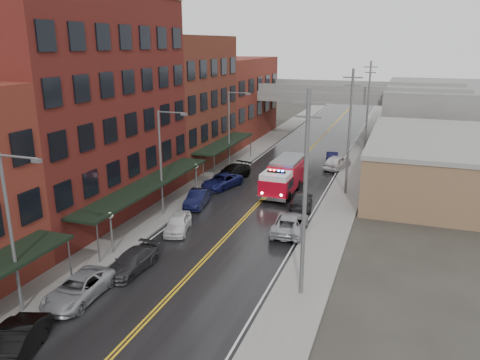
% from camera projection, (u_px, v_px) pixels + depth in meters
% --- Properties ---
extents(road, '(11.00, 160.00, 0.02)m').
position_uv_depth(road, '(259.00, 202.00, 43.38)').
color(road, black).
rests_on(road, ground).
extents(sidewalk_left, '(3.00, 160.00, 0.15)m').
position_uv_depth(sidewalk_left, '(188.00, 193.00, 45.70)').
color(sidewalk_left, slate).
rests_on(sidewalk_left, ground).
extents(sidewalk_right, '(3.00, 160.00, 0.15)m').
position_uv_depth(sidewalk_right, '(339.00, 211.00, 41.02)').
color(sidewalk_right, slate).
rests_on(sidewalk_right, ground).
extents(curb_left, '(0.30, 160.00, 0.15)m').
position_uv_depth(curb_left, '(204.00, 195.00, 45.17)').
color(curb_left, gray).
rests_on(curb_left, ground).
extents(curb_right, '(0.30, 160.00, 0.15)m').
position_uv_depth(curb_right, '(320.00, 208.00, 41.55)').
color(curb_right, gray).
rests_on(curb_right, ground).
extents(brick_building_b, '(9.00, 20.00, 18.00)m').
position_uv_depth(brick_building_b, '(83.00, 108.00, 38.77)').
color(brick_building_b, maroon).
rests_on(brick_building_b, ground).
extents(brick_building_c, '(9.00, 15.00, 15.00)m').
position_uv_depth(brick_building_c, '(179.00, 102.00, 55.02)').
color(brick_building_c, brown).
rests_on(brick_building_c, ground).
extents(brick_building_far, '(9.00, 20.00, 12.00)m').
position_uv_depth(brick_building_far, '(231.00, 99.00, 71.26)').
color(brick_building_far, maroon).
rests_on(brick_building_far, ground).
extents(tan_building, '(14.00, 22.00, 5.00)m').
position_uv_depth(tan_building, '(443.00, 165.00, 46.58)').
color(tan_building, brown).
rests_on(tan_building, ground).
extents(right_far_block, '(18.00, 30.00, 8.00)m').
position_uv_depth(right_far_block, '(447.00, 111.00, 72.63)').
color(right_far_block, slate).
rests_on(right_far_block, ground).
extents(awning_1, '(2.60, 18.00, 3.09)m').
position_uv_depth(awning_1, '(148.00, 184.00, 38.61)').
color(awning_1, black).
rests_on(awning_1, ground).
extents(awning_2, '(2.60, 13.00, 3.09)m').
position_uv_depth(awning_2, '(225.00, 143.00, 54.43)').
color(awning_2, black).
rests_on(awning_2, ground).
extents(globe_lamp_1, '(0.44, 0.44, 3.12)m').
position_uv_depth(globe_lamp_1, '(111.00, 223.00, 32.13)').
color(globe_lamp_1, '#59595B').
rests_on(globe_lamp_1, ground).
extents(globe_lamp_2, '(0.44, 0.44, 3.12)m').
position_uv_depth(globe_lamp_2, '(196.00, 172.00, 44.78)').
color(globe_lamp_2, '#59595B').
rests_on(globe_lamp_2, ground).
extents(street_lamp_0, '(2.64, 0.22, 9.00)m').
position_uv_depth(street_lamp_0, '(13.00, 225.00, 24.13)').
color(street_lamp_0, '#59595B').
rests_on(street_lamp_0, ground).
extents(street_lamp_1, '(2.64, 0.22, 9.00)m').
position_uv_depth(street_lamp_1, '(163.00, 157.00, 38.59)').
color(street_lamp_1, '#59595B').
rests_on(street_lamp_1, ground).
extents(street_lamp_2, '(2.64, 0.22, 9.00)m').
position_uv_depth(street_lamp_2, '(231.00, 126.00, 53.05)').
color(street_lamp_2, '#59595B').
rests_on(street_lamp_2, ground).
extents(utility_pole_0, '(1.80, 0.24, 12.00)m').
position_uv_depth(utility_pole_0, '(305.00, 193.00, 25.73)').
color(utility_pole_0, '#59595B').
rests_on(utility_pole_0, ground).
extents(utility_pole_1, '(1.80, 0.24, 12.00)m').
position_uv_depth(utility_pole_1, '(349.00, 131.00, 43.81)').
color(utility_pole_1, '#59595B').
rests_on(utility_pole_1, ground).
extents(utility_pole_2, '(1.80, 0.24, 12.00)m').
position_uv_depth(utility_pole_2, '(368.00, 105.00, 61.89)').
color(utility_pole_2, '#59595B').
rests_on(utility_pole_2, ground).
extents(overpass, '(40.00, 10.00, 7.50)m').
position_uv_depth(overpass, '(323.00, 99.00, 70.61)').
color(overpass, slate).
rests_on(overpass, ground).
extents(fire_truck, '(3.61, 8.60, 3.11)m').
position_uv_depth(fire_truck, '(284.00, 175.00, 46.07)').
color(fire_truck, '#B4081B').
rests_on(fire_truck, ground).
extents(parked_car_left_1, '(3.01, 5.01, 1.56)m').
position_uv_depth(parked_car_left_1, '(13.00, 346.00, 21.60)').
color(parked_car_left_1, black).
rests_on(parked_car_left_1, ground).
extents(parked_car_left_2, '(2.52, 5.07, 1.38)m').
position_uv_depth(parked_car_left_2, '(79.00, 289.00, 26.81)').
color(parked_car_left_2, gray).
rests_on(parked_car_left_2, ground).
extents(parked_car_left_3, '(2.04, 4.63, 1.32)m').
position_uv_depth(parked_car_left_3, '(132.00, 262.00, 30.19)').
color(parked_car_left_3, '#29292C').
rests_on(parked_car_left_3, ground).
extents(parked_car_left_4, '(2.72, 4.46, 1.42)m').
position_uv_depth(parked_car_left_4, '(178.00, 223.00, 36.49)').
color(parked_car_left_4, silver).
rests_on(parked_car_left_4, ground).
extents(parked_car_left_5, '(2.13, 4.56, 1.45)m').
position_uv_depth(parked_car_left_5, '(198.00, 198.00, 42.25)').
color(parked_car_left_5, black).
rests_on(parked_car_left_5, ground).
extents(parked_car_left_6, '(3.57, 5.40, 1.38)m').
position_uv_depth(parked_car_left_6, '(222.00, 181.00, 47.56)').
color(parked_car_left_6, '#161A53').
rests_on(parked_car_left_6, ground).
extents(parked_car_left_7, '(3.22, 5.75, 1.57)m').
position_uv_depth(parked_car_left_7, '(232.00, 173.00, 50.30)').
color(parked_car_left_7, black).
rests_on(parked_car_left_7, ground).
extents(parked_car_right_0, '(2.81, 5.47, 1.48)m').
position_uv_depth(parked_car_right_0, '(290.00, 223.00, 36.35)').
color(parked_car_right_0, '#9C9EA4').
rests_on(parked_car_right_0, ground).
extents(parked_car_right_1, '(2.69, 5.06, 1.40)m').
position_uv_depth(parked_car_right_1, '(301.00, 200.00, 41.98)').
color(parked_car_right_1, '#27272A').
rests_on(parked_car_right_1, ground).
extents(parked_car_right_2, '(3.13, 5.15, 1.64)m').
position_uv_depth(parked_car_right_2, '(337.00, 162.00, 54.60)').
color(parked_car_right_2, white).
rests_on(parked_car_right_2, ground).
extents(parked_car_right_3, '(2.02, 4.19, 1.32)m').
position_uv_depth(parked_car_right_3, '(332.00, 156.00, 58.04)').
color(parked_car_right_3, black).
rests_on(parked_car_right_3, ground).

